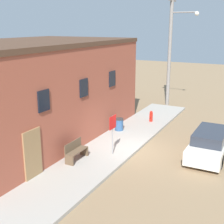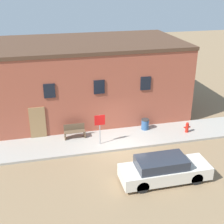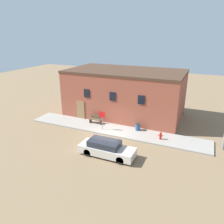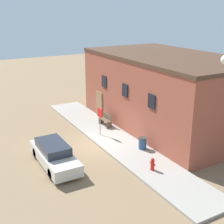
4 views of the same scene
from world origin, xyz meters
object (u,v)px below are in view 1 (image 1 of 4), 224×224
(utility_pole, at_px, (171,47))
(parked_car, at_px, (211,143))
(fire_hydrant, at_px, (151,116))
(bench, at_px, (76,151))
(trash_bin, at_px, (119,124))
(stop_sign, at_px, (113,128))

(utility_pole, height_order, parked_car, utility_pole)
(fire_hydrant, relative_size, bench, 0.54)
(bench, bearing_deg, parked_car, -54.64)
(bench, height_order, parked_car, parked_car)
(bench, relative_size, trash_bin, 1.82)
(bench, xyz_separation_m, utility_pole, (12.60, -0.53, 4.07))
(fire_hydrant, bearing_deg, stop_sign, -177.92)
(stop_sign, height_order, utility_pole, utility_pole)
(stop_sign, relative_size, parked_car, 0.42)
(fire_hydrant, height_order, stop_sign, stop_sign)
(bench, bearing_deg, fire_hydrant, -7.82)
(trash_bin, height_order, utility_pole, utility_pole)
(trash_bin, distance_m, utility_pole, 8.88)
(stop_sign, distance_m, bench, 2.07)
(fire_hydrant, xyz_separation_m, parked_car, (-3.46, -4.42, 0.14))
(trash_bin, relative_size, parked_car, 0.16)
(fire_hydrant, relative_size, utility_pole, 0.08)
(stop_sign, height_order, trash_bin, stop_sign)
(stop_sign, relative_size, bench, 1.47)
(fire_hydrant, height_order, trash_bin, trash_bin)
(bench, xyz_separation_m, trash_bin, (4.76, 0.08, -0.06))
(stop_sign, xyz_separation_m, trash_bin, (3.36, 1.30, -0.98))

